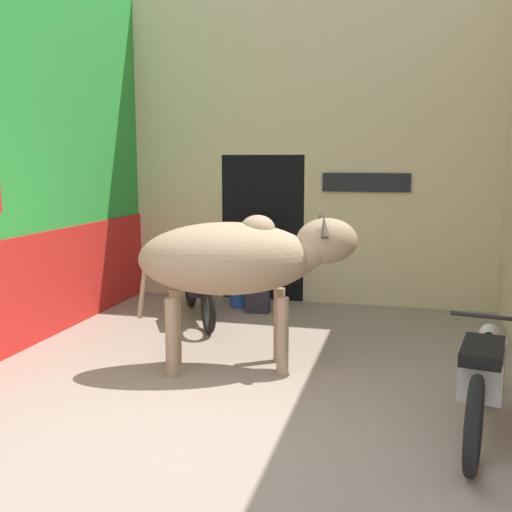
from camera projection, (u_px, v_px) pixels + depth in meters
ground_plane at (201, 443)px, 4.12m from camera, size 30.00×30.00×0.00m
wall_left_shopfront at (42, 152)px, 6.49m from camera, size 0.25×4.33×4.16m
wall_back_with_doorway at (296, 174)px, 8.26m from camera, size 4.94×0.93×4.16m
cow at (239, 259)px, 5.44m from camera, size 2.06×1.13×1.47m
motorcycle_near at (483, 376)px, 4.21m from camera, size 0.59×1.87×0.75m
motorcycle_far at (198, 285)px, 7.30m from camera, size 1.01×1.72×0.75m
shopkeeper_seated at (260, 263)px, 7.68m from camera, size 0.43×0.33×1.18m
plastic_stool at (239, 289)px, 7.94m from camera, size 0.33×0.33×0.45m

